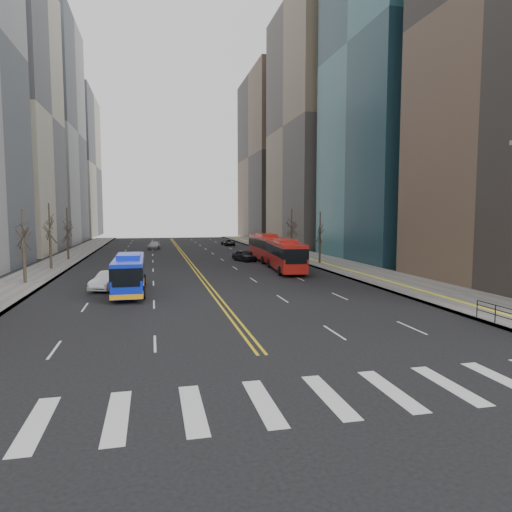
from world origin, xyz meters
TOP-DOWN VIEW (x-y plane):
  - ground at (0.00, 0.00)m, footprint 220.00×220.00m
  - sidewalk_right at (17.50, 45.00)m, footprint 7.00×130.00m
  - sidewalk_left at (-16.50, 45.00)m, footprint 5.00×130.00m
  - crosswalk at (0.00, 0.00)m, footprint 26.70×4.00m
  - centerline at (0.00, 55.00)m, footprint 0.55×100.00m
  - office_towers at (0.12, 68.51)m, footprint 83.00×134.00m
  - street_trees at (-7.18, 34.55)m, footprint 35.20×47.20m
  - blue_bus at (-6.59, 23.52)m, footprint 2.57×10.69m
  - red_bus_near at (9.61, 33.82)m, footprint 3.65×11.38m
  - red_bus_far at (10.33, 45.20)m, footprint 3.13×11.68m
  - car_white at (-8.32, 25.34)m, footprint 3.12×4.92m
  - car_dark_mid at (7.35, 45.60)m, footprint 3.13×4.74m
  - car_silver at (-4.42, 69.56)m, footprint 2.58×4.80m
  - car_dark_far at (10.19, 75.95)m, footprint 2.43×4.52m

SIDE VIEW (x-z plane):
  - ground at x=0.00m, z-range 0.00..0.00m
  - crosswalk at x=0.00m, z-range 0.00..0.01m
  - centerline at x=0.00m, z-range 0.00..0.01m
  - sidewalk_right at x=17.50m, z-range 0.00..0.15m
  - sidewalk_left at x=-16.50m, z-range 0.00..0.15m
  - car_dark_far at x=10.19m, z-range 0.00..1.21m
  - car_silver at x=-4.42m, z-range 0.00..1.32m
  - car_dark_mid at x=7.35m, z-range 0.00..1.50m
  - car_white at x=-8.32m, z-range 0.00..1.53m
  - blue_bus at x=-6.59m, z-range 0.08..3.22m
  - red_bus_near at x=9.61m, z-range 0.20..3.75m
  - red_bus_far at x=10.33m, z-range 0.20..3.88m
  - street_trees at x=-7.18m, z-range 1.07..8.67m
  - office_towers at x=0.12m, z-range -5.08..52.92m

